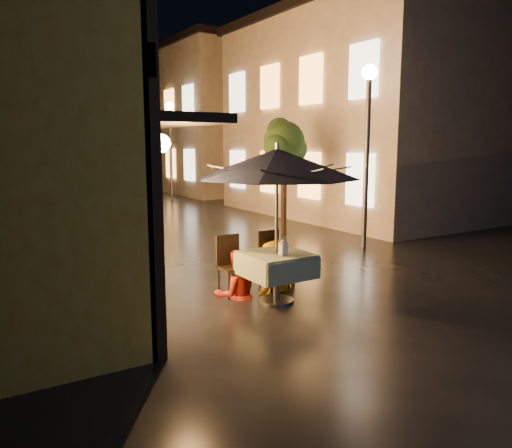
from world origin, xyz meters
TOP-DOWN VIEW (x-y plane):
  - ground at (0.00, 0.00)m, footprint 90.00×90.00m
  - east_building_near at (7.49, 6.50)m, footprint 7.30×9.30m
  - east_building_far at (7.49, 18.00)m, footprint 7.30×10.30m
  - street_tree at (2.41, 4.51)m, footprint 1.43×1.20m
  - streetlamp_near at (3.00, 2.00)m, footprint 0.36×0.36m
  - streetlamp_far at (3.00, 14.00)m, footprint 0.36×0.36m
  - cafe_table at (-1.14, -0.39)m, footprint 0.99×0.99m
  - patio_umbrella at (-1.14, -0.39)m, footprint 2.50×2.50m
  - cafe_chair_left at (-1.54, 0.34)m, footprint 0.42×0.42m
  - cafe_chair_right at (-0.74, 0.34)m, footprint 0.42×0.42m
  - table_lantern at (-1.14, -0.58)m, footprint 0.16×0.16m
  - person_orange at (-1.52, 0.18)m, footprint 0.84×0.72m
  - person_yellow at (-0.76, 0.18)m, footprint 1.16×0.81m
  - bicycle_0 at (-2.52, 3.59)m, footprint 1.83×1.15m
  - bicycle_1 at (-2.50, 5.03)m, footprint 1.71×0.79m
  - bicycle_2 at (-2.25, 6.08)m, footprint 1.76×0.65m
  - bicycle_3 at (-2.61, 6.83)m, footprint 1.75×0.84m
  - bicycle_4 at (-2.33, 7.41)m, footprint 1.71×0.93m
  - bicycle_5 at (-2.83, 8.66)m, footprint 1.75×1.10m

SIDE VIEW (x-z plane):
  - ground at x=0.00m, z-range 0.00..0.00m
  - bicycle_4 at x=-2.33m, z-range 0.00..0.85m
  - bicycle_0 at x=-2.52m, z-range 0.00..0.91m
  - bicycle_2 at x=-2.25m, z-range 0.00..0.92m
  - bicycle_1 at x=-2.50m, z-range 0.00..0.99m
  - bicycle_3 at x=-2.61m, z-range 0.00..1.02m
  - bicycle_5 at x=-2.83m, z-range 0.00..1.02m
  - cafe_chair_left at x=-1.54m, z-range 0.05..1.03m
  - cafe_chair_right at x=-0.74m, z-range 0.05..1.03m
  - cafe_table at x=-1.14m, z-range 0.20..0.98m
  - person_orange at x=-1.52m, z-range 0.00..1.51m
  - person_yellow at x=-0.76m, z-range 0.00..1.64m
  - table_lantern at x=-1.14m, z-range 0.79..1.04m
  - patio_umbrella at x=-1.14m, z-range 0.92..3.38m
  - street_tree at x=2.41m, z-range 0.85..4.00m
  - streetlamp_near at x=3.00m, z-range 0.80..5.03m
  - streetlamp_far at x=3.00m, z-range 0.80..5.03m
  - east_building_near at x=7.49m, z-range 0.01..6.81m
  - east_building_far at x=7.49m, z-range 0.01..7.31m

